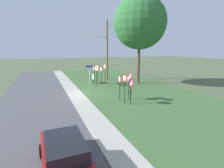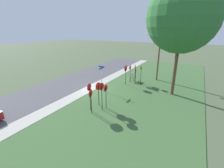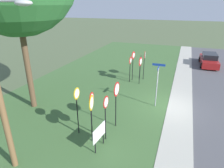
{
  "view_description": "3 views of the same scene",
  "coord_description": "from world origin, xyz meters",
  "views": [
    {
      "loc": [
        18.06,
        -3.94,
        4.8
      ],
      "look_at": [
        1.05,
        2.94,
        1.11
      ],
      "focal_mm": 27.92,
      "sensor_mm": 36.0,
      "label": 1
    },
    {
      "loc": [
        14.88,
        10.64,
        7.09
      ],
      "look_at": [
        0.4,
        2.59,
        1.31
      ],
      "focal_mm": 24.88,
      "sensor_mm": 36.0,
      "label": 2
    },
    {
      "loc": [
        -12.55,
        -0.57,
        6.55
      ],
      "look_at": [
        -0.86,
        3.74,
        1.49
      ],
      "focal_mm": 31.75,
      "sensor_mm": 36.0,
      "label": 3
    }
  ],
  "objects": [
    {
      "name": "yield_sign_center",
      "position": [
        4.67,
        2.66,
        2.0
      ],
      "size": [
        0.69,
        0.12,
        2.64
      ],
      "rotation": [
        0.0,
        0.0,
        0.09
      ],
      "color": "black",
      "rests_on": "grass_median"
    },
    {
      "name": "grass_median",
      "position": [
        0.0,
        6.0,
        0.02
      ],
      "size": [
        44.0,
        12.0,
        0.04
      ],
      "primitive_type": "cube",
      "color": "#3D6033",
      "rests_on": "ground_plane"
    },
    {
      "name": "street_name_post",
      "position": [
        -0.24,
        0.81,
        1.83
      ],
      "size": [
        0.96,
        0.82,
        3.01
      ],
      "rotation": [
        0.0,
        0.0,
        0.01
      ],
      "color": "#9EA0A8",
      "rests_on": "grass_median"
    },
    {
      "name": "stop_sign_far_left",
      "position": [
        -3.42,
        2.54,
        2.02
      ],
      "size": [
        0.79,
        0.09,
        2.69
      ],
      "rotation": [
        0.0,
        0.0,
        -0.02
      ],
      "color": "black",
      "rests_on": "grass_median"
    },
    {
      "name": "notice_board",
      "position": [
        -5.49,
        2.68,
        0.87
      ],
      "size": [
        1.1,
        0.15,
        1.25
      ],
      "rotation": [
        0.0,
        0.0,
        -0.11
      ],
      "color": "black",
      "rests_on": "grass_median"
    },
    {
      "name": "utility_pole",
      "position": [
        -7.76,
        5.55,
        4.97
      ],
      "size": [
        2.1,
        2.23,
        9.16
      ],
      "color": "brown",
      "rests_on": "grass_median"
    },
    {
      "name": "yield_sign_near_left",
      "position": [
        3.51,
        3.65,
        1.76
      ],
      "size": [
        0.67,
        0.1,
        2.33
      ],
      "rotation": [
        0.0,
        0.0,
        -0.03
      ],
      "color": "black",
      "rests_on": "grass_median"
    },
    {
      "name": "stop_sign_near_left",
      "position": [
        -4.44,
        3.55,
        1.77
      ],
      "size": [
        0.74,
        0.14,
        2.38
      ],
      "rotation": [
        0.0,
        0.0,
        0.16
      ],
      "color": "black",
      "rests_on": "grass_median"
    },
    {
      "name": "yield_sign_far_left",
      "position": [
        5.04,
        3.07,
        1.74
      ],
      "size": [
        0.71,
        0.15,
        2.29
      ],
      "rotation": [
        0.0,
        0.0,
        0.17
      ],
      "color": "black",
      "rests_on": "grass_median"
    },
    {
      "name": "yield_sign_far_right",
      "position": [
        3.41,
        2.75,
        1.82
      ],
      "size": [
        0.76,
        0.13,
        2.38
      ],
      "rotation": [
        0.0,
        0.0,
        -0.12
      ],
      "color": "black",
      "rests_on": "grass_median"
    },
    {
      "name": "stop_sign_far_center",
      "position": [
        -4.73,
        2.64,
        1.79
      ],
      "size": [
        0.62,
        0.09,
        2.46
      ],
      "rotation": [
        0.0,
        0.0,
        0.01
      ],
      "color": "black",
      "rests_on": "grass_median"
    },
    {
      "name": "oak_tree_left",
      "position": [
        -3.11,
        8.62,
        8.25
      ],
      "size": [
        7.1,
        7.1,
        11.78
      ],
      "color": "brown",
      "rests_on": "grass_median"
    },
    {
      "name": "yield_sign_near_right",
      "position": [
        4.07,
        3.55,
        2.02
      ],
      "size": [
        0.68,
        0.15,
        2.66
      ],
      "rotation": [
        0.0,
        0.0,
        -0.17
      ],
      "color": "black",
      "rests_on": "grass_median"
    },
    {
      "name": "road_asphalt",
      "position": [
        0.0,
        -4.8,
        0.01
      ],
      "size": [
        44.0,
        6.4,
        0.01
      ],
      "primitive_type": "cube",
      "color": "#4C4C51",
      "rests_on": "ground_plane"
    },
    {
      "name": "ground_plane",
      "position": [
        0.0,
        0.0,
        0.0
      ],
      "size": [
        160.0,
        160.0,
        0.0
      ],
      "primitive_type": "plane",
      "color": "#4C5B3D"
    },
    {
      "name": "sidewalk_strip",
      "position": [
        0.0,
        -0.8,
        0.03
      ],
      "size": [
        44.0,
        1.6,
        0.06
      ],
      "primitive_type": "cube",
      "color": "#ADAA9E",
      "rests_on": "ground_plane"
    },
    {
      "name": "stop_sign_far_right",
      "position": [
        -5.11,
        3.22,
        1.91
      ],
      "size": [
        0.75,
        0.17,
        2.56
      ],
      "rotation": [
        0.0,
        0.0,
        0.2
      ],
      "color": "black",
      "rests_on": "grass_median"
    },
    {
      "name": "stop_sign_near_right",
      "position": [
        -4.76,
        4.2,
        1.94
      ],
      "size": [
        0.61,
        0.11,
        2.67
      ],
      "rotation": [
        0.0,
        0.0,
        0.07
      ],
      "color": "black",
      "rests_on": "grass_median"
    }
  ]
}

